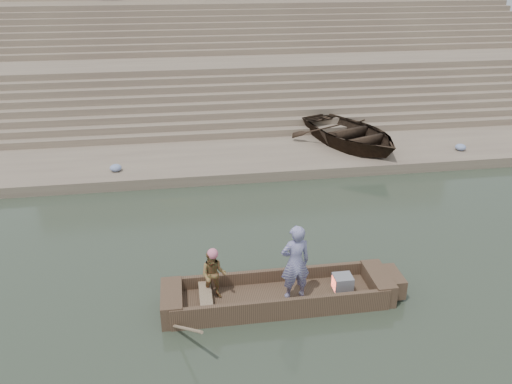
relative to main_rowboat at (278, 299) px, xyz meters
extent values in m
plane|color=#2B3729|center=(3.09, 1.27, -0.11)|extent=(120.00, 120.00, 0.00)
cube|color=gray|center=(3.09, 9.27, 0.09)|extent=(32.00, 4.00, 0.40)
cube|color=gray|center=(3.09, 16.77, 1.29)|extent=(32.00, 3.00, 2.80)
cube|color=gray|center=(3.09, 23.77, 2.49)|extent=(32.00, 3.00, 5.20)
cube|color=gray|center=(3.09, 11.52, 0.24)|extent=(32.00, 0.50, 0.70)
cube|color=gray|center=(3.09, 12.02, 0.39)|extent=(32.00, 0.50, 1.00)
cube|color=gray|center=(3.09, 12.52, 0.54)|extent=(32.00, 0.50, 1.30)
cube|color=gray|center=(3.09, 13.02, 0.69)|extent=(32.00, 0.50, 1.60)
cube|color=gray|center=(3.09, 13.52, 0.84)|extent=(32.00, 0.50, 1.90)
cube|color=gray|center=(3.09, 14.02, 0.99)|extent=(32.00, 0.50, 2.20)
cube|color=gray|center=(3.09, 14.52, 1.14)|extent=(32.00, 0.50, 2.50)
cube|color=gray|center=(3.09, 15.02, 1.29)|extent=(32.00, 0.50, 2.80)
cube|color=gray|center=(3.09, 18.52, 1.44)|extent=(32.00, 0.50, 3.10)
cube|color=gray|center=(3.09, 19.02, 1.59)|extent=(32.00, 0.50, 3.40)
cube|color=gray|center=(3.09, 19.52, 1.74)|extent=(32.00, 0.50, 3.70)
cube|color=gray|center=(3.09, 20.02, 1.89)|extent=(32.00, 0.50, 4.00)
cube|color=gray|center=(3.09, 20.52, 2.04)|extent=(32.00, 0.50, 4.30)
cube|color=gray|center=(3.09, 21.02, 2.19)|extent=(32.00, 0.50, 4.60)
cube|color=gray|center=(3.09, 21.52, 2.34)|extent=(32.00, 0.50, 4.90)
cube|color=gray|center=(3.09, 22.02, 2.49)|extent=(32.00, 0.50, 5.20)
cube|color=brown|center=(0.00, 0.00, 0.00)|extent=(5.00, 1.30, 0.22)
cube|color=brown|center=(0.00, -0.62, 0.17)|extent=(5.20, 0.12, 0.56)
cube|color=brown|center=(0.00, 0.62, 0.17)|extent=(5.20, 0.12, 0.56)
cube|color=brown|center=(-2.55, 0.00, 0.19)|extent=(0.50, 1.30, 0.60)
cube|color=brown|center=(2.55, 0.00, 0.19)|extent=(0.50, 1.30, 0.60)
cube|color=brown|center=(2.95, 0.00, 0.21)|extent=(0.35, 0.90, 0.50)
cube|color=#937A5B|center=(-1.75, 0.00, 0.29)|extent=(0.30, 1.20, 0.08)
cylinder|color=#937A5B|center=(-2.40, -0.90, 0.19)|extent=(1.03, 2.10, 1.36)
sphere|color=#DB6C84|center=(-1.53, 0.18, 1.34)|extent=(0.26, 0.26, 0.26)
imported|color=navy|center=(0.38, -0.10, 1.09)|extent=(0.76, 0.54, 1.96)
imported|color=#297C31|center=(-1.53, 0.18, 0.75)|extent=(0.71, 0.60, 1.29)
cube|color=slate|center=(1.63, 0.00, 0.31)|extent=(0.46, 0.42, 0.40)
cube|color=#E5593F|center=(1.42, 0.00, 0.31)|extent=(0.04, 0.34, 0.32)
imported|color=#2D2116|center=(5.02, 9.70, 0.83)|extent=(5.38, 6.22, 1.08)
ellipsoid|color=#3F5999|center=(6.65, 10.29, 0.42)|extent=(0.44, 0.44, 0.26)
ellipsoid|color=#3F5999|center=(-4.60, 8.27, 0.42)|extent=(0.44, 0.44, 0.26)
ellipsoid|color=#3F5999|center=(9.38, 8.42, 0.42)|extent=(0.44, 0.44, 0.26)
ellipsoid|color=#3F5999|center=(5.26, 8.89, 0.42)|extent=(0.44, 0.44, 0.26)
camera|label=1|loc=(-2.06, -9.93, 7.62)|focal=35.54mm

